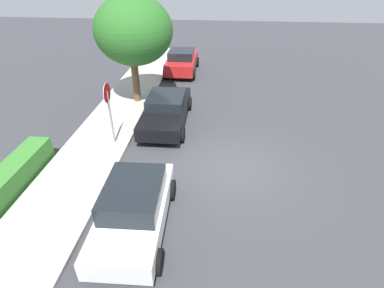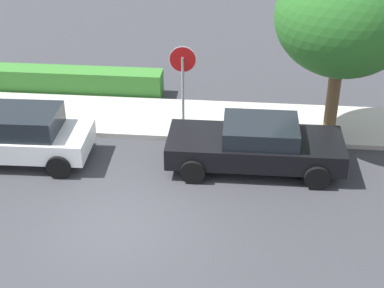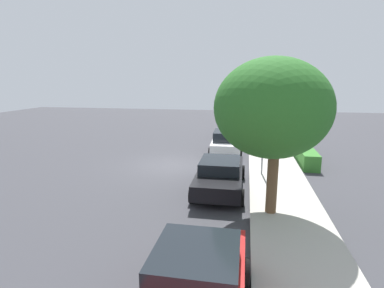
{
  "view_description": "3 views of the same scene",
  "coord_description": "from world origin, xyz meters",
  "px_view_note": "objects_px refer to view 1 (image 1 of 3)",
  "views": [
    {
      "loc": [
        -9.01,
        0.58,
        6.56
      ],
      "look_at": [
        -0.2,
        1.41,
        1.02
      ],
      "focal_mm": 28.0,
      "sensor_mm": 36.0,
      "label": 1
    },
    {
      "loc": [
        2.79,
        -10.6,
        8.22
      ],
      "look_at": [
        1.61,
        1.61,
        1.34
      ],
      "focal_mm": 55.0,
      "sensor_mm": 36.0,
      "label": 2
    },
    {
      "loc": [
        15.05,
        3.88,
        4.52
      ],
      "look_at": [
        1.26,
        1.37,
        1.49
      ],
      "focal_mm": 28.0,
      "sensor_mm": 36.0,
      "label": 3
    }
  ],
  "objects_px": {
    "stop_sign": "(109,104)",
    "parked_car_black": "(166,109)",
    "parked_car_red": "(182,61)",
    "street_tree_near_corner": "(134,31)",
    "parked_car_white": "(134,207)"
  },
  "relations": [
    {
      "from": "stop_sign",
      "to": "parked_car_black",
      "type": "distance_m",
      "value": 3.0
    },
    {
      "from": "parked_car_black",
      "to": "street_tree_near_corner",
      "type": "xyz_separation_m",
      "value": [
        2.15,
        1.77,
        2.94
      ]
    },
    {
      "from": "stop_sign",
      "to": "parked_car_red",
      "type": "bearing_deg",
      "value": -9.9
    },
    {
      "from": "parked_car_red",
      "to": "street_tree_near_corner",
      "type": "height_order",
      "value": "street_tree_near_corner"
    },
    {
      "from": "stop_sign",
      "to": "parked_car_black",
      "type": "xyz_separation_m",
      "value": [
        2.12,
        -1.79,
        -1.15
      ]
    },
    {
      "from": "street_tree_near_corner",
      "to": "parked_car_white",
      "type": "bearing_deg",
      "value": -167.04
    },
    {
      "from": "stop_sign",
      "to": "parked_car_black",
      "type": "relative_size",
      "value": 0.58
    },
    {
      "from": "parked_car_black",
      "to": "parked_car_red",
      "type": "height_order",
      "value": "parked_car_red"
    },
    {
      "from": "stop_sign",
      "to": "parked_car_red",
      "type": "distance_m",
      "value": 9.51
    },
    {
      "from": "parked_car_black",
      "to": "parked_car_white",
      "type": "distance_m",
      "value": 6.34
    },
    {
      "from": "parked_car_black",
      "to": "parked_car_red",
      "type": "relative_size",
      "value": 1.14
    },
    {
      "from": "stop_sign",
      "to": "parked_car_white",
      "type": "xyz_separation_m",
      "value": [
        -4.22,
        -1.98,
        -1.1
      ]
    },
    {
      "from": "stop_sign",
      "to": "parked_car_white",
      "type": "relative_size",
      "value": 0.68
    },
    {
      "from": "parked_car_black",
      "to": "parked_car_red",
      "type": "distance_m",
      "value": 7.19
    },
    {
      "from": "parked_car_red",
      "to": "street_tree_near_corner",
      "type": "bearing_deg",
      "value": 162.4
    }
  ]
}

